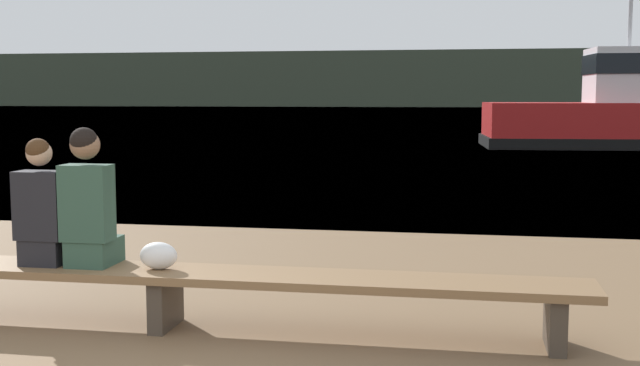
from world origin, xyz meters
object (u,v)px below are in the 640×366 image
Objects in this scene: person_left at (44,211)px; person_right at (89,204)px; shopping_bag at (159,256)px; tugboat_red at (625,116)px; bench_main at (165,280)px.

person_right is at bearing -0.70° from person_left.
tugboat_red is at bearing 71.68° from shopping_bag.
bench_main is 1.11m from person_left.
bench_main is 5.89× the size of person_right.
person_left is 0.92× the size of person_right.
tugboat_red reaches higher than shopping_bag.
shopping_bag is 24.30m from tugboat_red.
shopping_bag is (-0.05, 0.00, 0.19)m from bench_main.
person_left is 3.40× the size of shopping_bag.
tugboat_red reaches higher than person_left.
person_right is (0.38, -0.00, 0.07)m from person_left.
shopping_bag is at bearing 179.05° from bench_main.
shopping_bag reaches higher than bench_main.
bench_main is at bearing 157.59° from tugboat_red.
bench_main is 0.83m from person_right.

